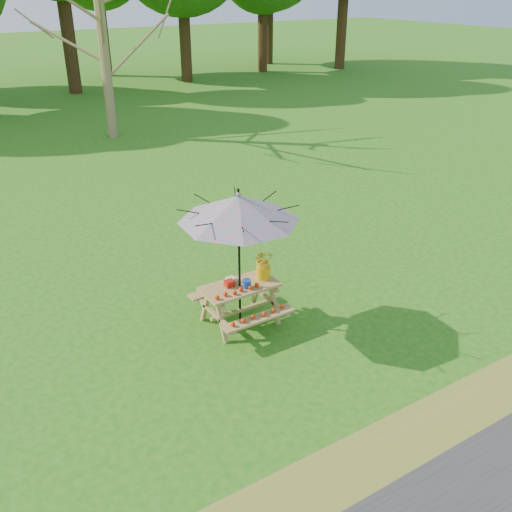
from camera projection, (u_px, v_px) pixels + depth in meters
ground at (10, 435)px, 6.88m from camera, size 120.00×120.00×0.00m
picnic_table at (240, 304)px, 8.99m from camera, size 1.20×1.32×0.67m
patio_umbrella at (239, 208)px, 8.28m from camera, size 2.30×2.30×2.25m
produce_bins at (237, 283)px, 8.81m from camera, size 0.34×0.42×0.13m
tomatoes_row at (237, 291)px, 8.62m from camera, size 0.77×0.13×0.07m
flower_bucket at (263, 263)px, 8.94m from camera, size 0.36×0.34×0.49m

